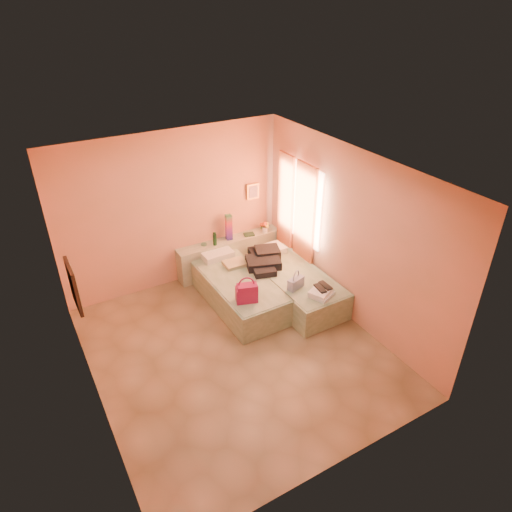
{
  "coord_description": "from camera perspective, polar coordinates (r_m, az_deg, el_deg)",
  "views": [
    {
      "loc": [
        -2.33,
        -4.64,
        4.71
      ],
      "look_at": [
        0.83,
        0.85,
        0.97
      ],
      "focal_mm": 32.0,
      "sensor_mm": 36.0,
      "label": 1
    }
  ],
  "objects": [
    {
      "name": "headboard_ledge",
      "position": [
        8.69,
        -3.3,
        0.21
      ],
      "size": [
        2.05,
        0.3,
        0.65
      ],
      "primitive_type": "cube",
      "color": "#B4BC9A",
      "rests_on": "ground"
    },
    {
      "name": "clothes_pile",
      "position": [
        7.96,
        1.23,
        -0.57
      ],
      "size": [
        0.8,
        0.8,
        0.19
      ],
      "primitive_type": "cube",
      "rotation": [
        0.0,
        0.0,
        -0.31
      ],
      "color": "black",
      "rests_on": "bed_right"
    },
    {
      "name": "rainbow_box",
      "position": [
        8.43,
        -3.43,
        3.61
      ],
      "size": [
        0.12,
        0.12,
        0.49
      ],
      "primitive_type": "cube",
      "rotation": [
        0.0,
        0.0,
        -0.12
      ],
      "color": "#9A1347",
      "rests_on": "headboard_ledge"
    },
    {
      "name": "towel_stack",
      "position": [
        7.29,
        8.24,
        -4.61
      ],
      "size": [
        0.44,
        0.41,
        0.1
      ],
      "primitive_type": "cube",
      "rotation": [
        0.0,
        0.0,
        0.4
      ],
      "color": "white",
      "rests_on": "bed_right"
    },
    {
      "name": "khaki_garment",
      "position": [
        8.0,
        -2.65,
        -0.95
      ],
      "size": [
        0.39,
        0.32,
        0.07
      ],
      "primitive_type": "cube",
      "rotation": [
        0.0,
        0.0,
        -0.04
      ],
      "color": "tan",
      "rests_on": "bed_left"
    },
    {
      "name": "bed_right",
      "position": [
        7.95,
        4.7,
        -3.71
      ],
      "size": [
        0.92,
        2.01,
        0.5
      ],
      "primitive_type": "cube",
      "rotation": [
        0.0,
        0.0,
        0.01
      ],
      "color": "#ABBD98",
      "rests_on": "ground"
    },
    {
      "name": "magenta_handbag",
      "position": [
        7.04,
        -1.18,
        -4.6
      ],
      "size": [
        0.38,
        0.28,
        0.31
      ],
      "primitive_type": "cube",
      "rotation": [
        0.0,
        0.0,
        -0.32
      ],
      "color": "#9A1347",
      "rests_on": "bed_left"
    },
    {
      "name": "sandal_pair",
      "position": [
        7.32,
        8.4,
        -3.87
      ],
      "size": [
        0.22,
        0.28,
        0.03
      ],
      "primitive_type": "cube",
      "rotation": [
        0.0,
        0.0,
        -0.11
      ],
      "color": "black",
      "rests_on": "towel_stack"
    },
    {
      "name": "ground",
      "position": [
        7.01,
        -2.48,
        -11.7
      ],
      "size": [
        4.5,
        4.5,
        0.0
      ],
      "primitive_type": "plane",
      "color": "#9F855F",
      "rests_on": "ground"
    },
    {
      "name": "water_bottle",
      "position": [
        8.31,
        -5.18,
        2.15
      ],
      "size": [
        0.07,
        0.07,
        0.25
      ],
      "primitive_type": "cylinder",
      "rotation": [
        0.0,
        0.0,
        -0.0
      ],
      "color": "#163D21",
      "rests_on": "headboard_ledge"
    },
    {
      "name": "room_walls",
      "position": [
        6.48,
        -3.56,
        3.71
      ],
      "size": [
        4.02,
        4.51,
        2.81
      ],
      "color": "#ED997E",
      "rests_on": "ground"
    },
    {
      "name": "small_dish",
      "position": [
        8.38,
        -6.54,
        1.46
      ],
      "size": [
        0.13,
        0.13,
        0.03
      ],
      "primitive_type": "cylinder",
      "rotation": [
        0.0,
        0.0,
        -0.24
      ],
      "color": "#4A8862",
      "rests_on": "headboard_ledge"
    },
    {
      "name": "blue_handbag",
      "position": [
        7.4,
        4.99,
        -3.4
      ],
      "size": [
        0.31,
        0.2,
        0.19
      ],
      "primitive_type": "cube",
      "rotation": [
        0.0,
        0.0,
        0.28
      ],
      "color": "#3B4D8F",
      "rests_on": "bed_right"
    },
    {
      "name": "green_book",
      "position": [
        8.66,
        -0.88,
        2.72
      ],
      "size": [
        0.22,
        0.18,
        0.03
      ],
      "primitive_type": "cube",
      "rotation": [
        0.0,
        0.0,
        -0.24
      ],
      "color": "#23422A",
      "rests_on": "headboard_ledge"
    },
    {
      "name": "bed_left",
      "position": [
        7.8,
        -2.22,
        -4.35
      ],
      "size": [
        0.92,
        2.01,
        0.5
      ],
      "primitive_type": "cube",
      "rotation": [
        0.0,
        0.0,
        0.01
      ],
      "color": "#ABBD98",
      "rests_on": "ground"
    },
    {
      "name": "flower_vase",
      "position": [
        8.73,
        1.11,
        3.77
      ],
      "size": [
        0.26,
        0.26,
        0.25
      ],
      "primitive_type": "cube",
      "rotation": [
        0.0,
        0.0,
        -0.43
      ],
      "color": "white",
      "rests_on": "headboard_ledge"
    }
  ]
}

